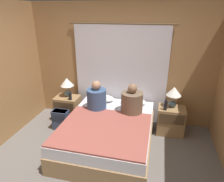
# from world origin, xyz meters

# --- Properties ---
(ground_plane) EXTENTS (16.00, 16.00, 0.00)m
(ground_plane) POSITION_xyz_m (0.00, 0.00, 0.00)
(ground_plane) COLOR #66605B
(wall_back) EXTENTS (3.97, 0.06, 2.50)m
(wall_back) POSITION_xyz_m (0.00, 1.85, 1.25)
(wall_back) COLOR #A37547
(wall_back) RESTS_ON ground_plane
(curtain_panel) EXTENTS (2.16, 0.02, 2.10)m
(curtain_panel) POSITION_xyz_m (0.00, 1.79, 1.04)
(curtain_panel) COLOR silver
(curtain_panel) RESTS_ON ground_plane
(bed) EXTENTS (1.54, 1.94, 0.51)m
(bed) POSITION_xyz_m (0.00, 0.77, 0.25)
(bed) COLOR #99754C
(bed) RESTS_ON ground_plane
(nightstand_left) EXTENTS (0.52, 0.40, 0.56)m
(nightstand_left) POSITION_xyz_m (-1.11, 1.45, 0.28)
(nightstand_left) COLOR #937047
(nightstand_left) RESTS_ON ground_plane
(nightstand_right) EXTENTS (0.52, 0.40, 0.56)m
(nightstand_right) POSITION_xyz_m (1.11, 1.45, 0.28)
(nightstand_right) COLOR #937047
(nightstand_right) RESTS_ON ground_plane
(lamp_left) EXTENTS (0.28, 0.28, 0.41)m
(lamp_left) POSITION_xyz_m (-1.11, 1.51, 0.84)
(lamp_left) COLOR slate
(lamp_left) RESTS_ON nightstand_left
(lamp_right) EXTENTS (0.28, 0.28, 0.41)m
(lamp_right) POSITION_xyz_m (1.11, 1.51, 0.84)
(lamp_right) COLOR slate
(lamp_right) RESTS_ON nightstand_right
(pillow_left) EXTENTS (0.51, 0.32, 0.12)m
(pillow_left) POSITION_xyz_m (-0.34, 1.54, 0.57)
(pillow_left) COLOR silver
(pillow_left) RESTS_ON bed
(pillow_right) EXTENTS (0.51, 0.32, 0.12)m
(pillow_right) POSITION_xyz_m (0.34, 1.54, 0.57)
(pillow_right) COLOR silver
(pillow_right) RESTS_ON bed
(blanket_on_bed) EXTENTS (1.48, 1.30, 0.03)m
(blanket_on_bed) POSITION_xyz_m (0.00, 0.47, 0.53)
(blanket_on_bed) COLOR #994C42
(blanket_on_bed) RESTS_ON bed
(person_left_in_bed) EXTENTS (0.38, 0.38, 0.58)m
(person_left_in_bed) POSITION_xyz_m (-0.33, 1.16, 0.74)
(person_left_in_bed) COLOR #38517A
(person_left_in_bed) RESTS_ON bed
(person_right_in_bed) EXTENTS (0.40, 0.40, 0.58)m
(person_right_in_bed) POSITION_xyz_m (0.36, 1.16, 0.74)
(person_right_in_bed) COLOR brown
(person_right_in_bed) RESTS_ON bed
(beer_bottle_on_left_stand) EXTENTS (0.07, 0.07, 0.22)m
(beer_bottle_on_left_stand) POSITION_xyz_m (-0.98, 1.34, 0.64)
(beer_bottle_on_left_stand) COLOR black
(beer_bottle_on_left_stand) RESTS_ON nightstand_left
(beer_bottle_on_right_stand) EXTENTS (0.07, 0.07, 0.24)m
(beer_bottle_on_right_stand) POSITION_xyz_m (0.98, 1.34, 0.65)
(beer_bottle_on_right_stand) COLOR black
(beer_bottle_on_right_stand) RESTS_ON nightstand_right
(backpack_on_floor) EXTENTS (0.33, 0.21, 0.43)m
(backpack_on_floor) POSITION_xyz_m (-1.09, 1.06, 0.24)
(backpack_on_floor) COLOR #333D56
(backpack_on_floor) RESTS_ON ground_plane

